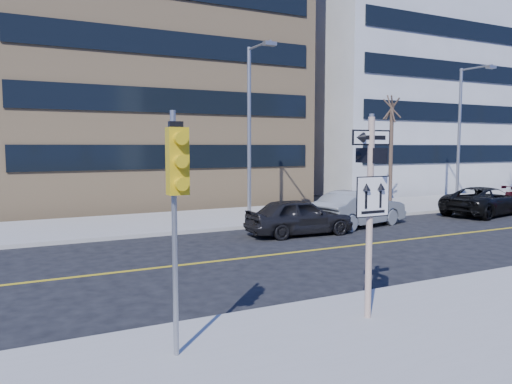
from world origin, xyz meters
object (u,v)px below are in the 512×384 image
sign_pole (370,205)px  streetlight_b (463,126)px  parked_car_a (299,217)px  parked_car_b (359,209)px  street_tree_west (392,111)px  traffic_signal (177,182)px  parked_car_c (485,201)px  streetlight_a (251,121)px

sign_pole → streetlight_b: size_ratio=0.51×
parked_car_a → parked_car_b: parked_car_b is taller
street_tree_west → streetlight_b: bearing=-6.2°
parked_car_a → parked_car_b: 3.57m
sign_pole → street_tree_west: street_tree_west is taller
traffic_signal → street_tree_west: 22.14m
sign_pole → parked_car_c: size_ratio=0.77×
parked_car_c → sign_pole: bearing=110.9°
sign_pole → streetlight_b: (18.00, 13.27, 2.32)m
parked_car_c → street_tree_west: bearing=24.7°
sign_pole → street_tree_west: 19.22m
traffic_signal → street_tree_west: size_ratio=0.63×
parked_car_b → parked_car_c: bearing=-103.4°
traffic_signal → parked_car_b: (11.68, 10.05, -2.23)m
parked_car_a → parked_car_c: (11.68, 0.57, -0.01)m
traffic_signal → streetlight_a: bearing=59.2°
traffic_signal → parked_car_a: 12.68m
parked_car_a → parked_car_b: bearing=-76.6°
sign_pole → parked_car_c: (15.84, 9.85, -1.70)m
streetlight_a → street_tree_west: 9.05m
sign_pole → streetlight_b: streetlight_b is taller
traffic_signal → parked_car_c: bearing=26.7°
street_tree_west → sign_pole: bearing=-133.3°
traffic_signal → streetlight_a: streetlight_a is taller
street_tree_west → parked_car_b: bearing=-143.6°
parked_car_c → streetlight_b: (2.16, 3.42, 4.02)m
parked_car_b → streetlight_b: (10.32, 3.37, 3.96)m
streetlight_b → street_tree_west: streetlight_b is taller
traffic_signal → parked_car_b: size_ratio=0.83×
streetlight_a → parked_car_c: bearing=-16.1°
parked_car_b → parked_car_c: parked_car_b is taller
sign_pole → street_tree_west: bearing=46.7°
parked_car_b → traffic_signal: bearing=117.7°
sign_pole → traffic_signal: (-4.00, -0.15, 0.59)m
parked_car_a → streetlight_a: bearing=5.7°
parked_car_a → street_tree_west: street_tree_west is taller
traffic_signal → parked_car_c: (19.84, 10.00, -2.29)m
streetlight_b → street_tree_west: 5.09m
sign_pole → parked_car_c: 18.73m
traffic_signal → sign_pole: bearing=2.1°
sign_pole → streetlight_a: (4.00, 13.27, 2.32)m
traffic_signal → streetlight_a: (8.00, 13.42, 1.73)m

